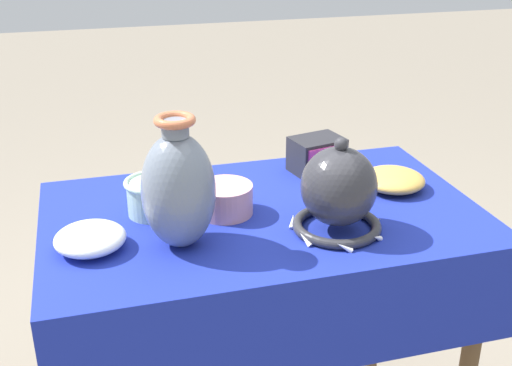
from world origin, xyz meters
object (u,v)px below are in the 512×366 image
pot_squat_rose (225,199)px  mosaic_tile_box (317,155)px  vase_dome_bell (338,192)px  cup_wide_celadon (153,195)px  vase_tall_bulbous (178,189)px  bowl_shallow_porcelain (90,238)px  bowl_shallow_ochre (393,180)px

pot_squat_rose → mosaic_tile_box: bearing=31.5°
vase_dome_bell → cup_wide_celadon: bearing=153.5°
vase_tall_bulbous → cup_wide_celadon: (-0.04, 0.16, -0.08)m
vase_tall_bulbous → bowl_shallow_porcelain: bearing=170.9°
vase_tall_bulbous → vase_dome_bell: size_ratio=1.30×
mosaic_tile_box → cup_wide_celadon: size_ratio=1.17×
vase_dome_bell → pot_squat_rose: (-0.22, 0.15, -0.06)m
bowl_shallow_porcelain → mosaic_tile_box: bearing=24.2°
vase_tall_bulbous → vase_dome_bell: 0.35m
vase_dome_bell → bowl_shallow_ochre: 0.29m
cup_wide_celadon → pot_squat_rose: 0.17m
vase_tall_bulbous → bowl_shallow_ochre: size_ratio=1.80×
cup_wide_celadon → bowl_shallow_porcelain: bearing=-137.9°
vase_dome_bell → cup_wide_celadon: vase_dome_bell is taller
cup_wide_celadon → bowl_shallow_porcelain: cup_wide_celadon is taller
bowl_shallow_porcelain → pot_squat_rose: (0.31, 0.09, 0.01)m
mosaic_tile_box → pot_squat_rose: 0.34m
bowl_shallow_ochre → bowl_shallow_porcelain: 0.76m
vase_tall_bulbous → mosaic_tile_box: 0.52m
vase_dome_bell → mosaic_tile_box: 0.34m
vase_tall_bulbous → bowl_shallow_porcelain: 0.21m
vase_tall_bulbous → mosaic_tile_box: size_ratio=1.89×
vase_dome_bell → cup_wide_celadon: 0.43m
vase_tall_bulbous → bowl_shallow_ochre: 0.59m
pot_squat_rose → cup_wide_celadon: bearing=165.1°
vase_dome_bell → bowl_shallow_porcelain: size_ratio=1.47×
vase_dome_bell → pot_squat_rose: bearing=146.2°
cup_wide_celadon → vase_dome_bell: bearing=-26.5°
vase_tall_bulbous → cup_wide_celadon: 0.19m
vase_tall_bulbous → pot_squat_rose: (0.12, 0.12, -0.09)m
vase_tall_bulbous → mosaic_tile_box: (0.42, 0.30, -0.08)m
cup_wide_celadon → vase_tall_bulbous: bearing=-77.0°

